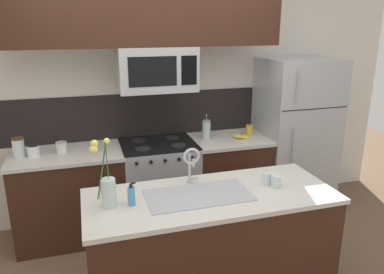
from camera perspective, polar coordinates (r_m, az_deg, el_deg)
ground_plane at (r=3.50m, az=-1.55°, el=-20.06°), size 10.00×10.00×0.00m
rear_partition at (r=4.18m, az=-2.34°, el=5.90°), size 5.20×0.10×2.60m
splash_band at (r=4.10m, az=-6.19°, el=3.43°), size 3.64×0.01×0.48m
back_counter_left at (r=3.96m, az=-17.95°, el=-8.50°), size 1.06×0.65×0.91m
back_counter_right at (r=4.23m, az=5.51°, el=-6.01°), size 0.84×0.65×0.91m
stove_range at (r=4.02m, az=-5.01°, el=-7.21°), size 0.76×0.64×0.93m
microwave at (r=3.67m, az=-5.44°, el=10.29°), size 0.74×0.40×0.42m
upper_cabinet_band at (r=3.59m, az=-7.42°, el=18.27°), size 2.60×0.34×0.60m
refrigerator at (r=4.46m, az=15.22°, el=0.34°), size 0.81×0.74×1.74m
storage_jar_tall at (r=3.82m, az=-24.93°, el=-1.41°), size 0.11×0.11×0.19m
storage_jar_medium at (r=3.78m, az=-23.01°, el=-1.91°), size 0.11×0.11×0.12m
storage_jar_short at (r=3.80m, az=-19.27°, el=-1.49°), size 0.10×0.10×0.11m
banana_bunch at (r=4.06m, az=7.59°, el=0.07°), size 0.19×0.13×0.08m
french_press at (r=4.02m, az=2.20°, el=1.17°), size 0.09×0.09×0.27m
coffee_tin at (r=4.21m, az=8.73°, el=1.08°), size 0.08×0.08×0.11m
island_counter at (r=2.99m, az=2.82°, el=-16.52°), size 1.84×0.74×0.91m
kitchen_sink at (r=2.77m, az=1.02°, el=-10.21°), size 0.76×0.39×0.16m
sink_faucet at (r=2.83m, az=-0.13°, el=-3.68°), size 0.14×0.14×0.31m
dish_soap_bottle at (r=2.62m, az=-9.22°, el=-8.83°), size 0.06×0.05×0.16m
drinking_glass at (r=2.95m, az=11.29°, el=-6.21°), size 0.07×0.07×0.10m
spare_glass at (r=2.92m, az=12.72°, el=-6.61°), size 0.07×0.07×0.10m
flower_vase at (r=2.60m, az=-12.78°, el=-7.72°), size 0.15×0.10×0.48m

